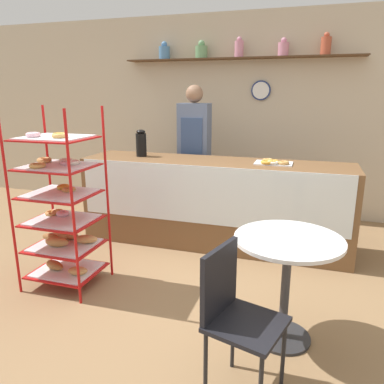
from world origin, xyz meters
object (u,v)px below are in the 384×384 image
(cafe_chair, at_px, (233,307))
(donut_tray_counter, at_px, (273,162))
(pastry_rack, at_px, (62,209))
(person_worker, at_px, (194,150))
(cafe_table, at_px, (287,264))
(coffee_carafe, at_px, (141,143))

(cafe_chair, xyz_separation_m, donut_tray_counter, (-0.02, 2.07, 0.44))
(pastry_rack, relative_size, donut_tray_counter, 4.08)
(pastry_rack, bearing_deg, person_worker, 71.19)
(pastry_rack, distance_m, person_worker, 1.97)
(person_worker, relative_size, cafe_chair, 2.02)
(cafe_table, bearing_deg, person_worker, 121.97)
(cafe_table, xyz_separation_m, coffee_carafe, (-1.77, 1.55, 0.54))
(cafe_table, bearing_deg, cafe_chair, -113.89)
(coffee_carafe, bearing_deg, pastry_rack, -96.37)
(pastry_rack, height_order, person_worker, person_worker)
(cafe_chair, bearing_deg, person_worker, 37.60)
(coffee_carafe, bearing_deg, person_worker, 47.11)
(person_worker, xyz_separation_m, cafe_table, (1.29, -2.07, -0.40))
(person_worker, distance_m, cafe_table, 2.47)
(cafe_table, relative_size, cafe_chair, 0.87)
(donut_tray_counter, bearing_deg, cafe_chair, -89.49)
(cafe_table, height_order, donut_tray_counter, donut_tray_counter)
(pastry_rack, xyz_separation_m, coffee_carafe, (0.15, 1.33, 0.41))
(cafe_table, relative_size, coffee_carafe, 2.46)
(donut_tray_counter, bearing_deg, cafe_table, -79.97)
(pastry_rack, xyz_separation_m, cafe_chair, (1.67, -0.79, -0.16))
(donut_tray_counter, bearing_deg, pastry_rack, -142.17)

